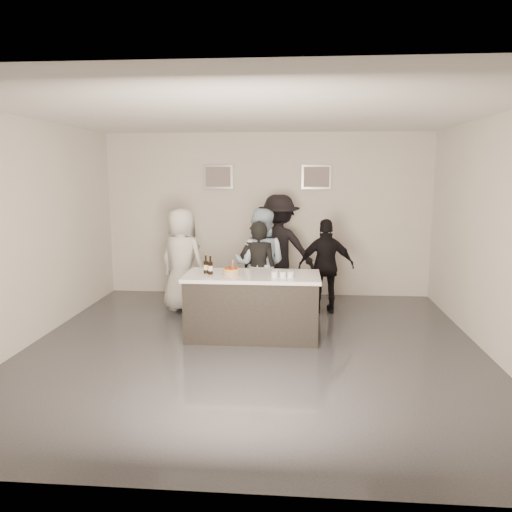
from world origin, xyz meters
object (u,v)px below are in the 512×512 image
object	(u,v)px
beer_bottle_a	(206,264)
beer_bottle_b	(210,265)
cake	(231,272)
person_main_black	(258,272)
person_main_blue	(260,264)
person_guest_left	(182,260)
bar_counter	(252,306)
person_guest_right	(326,266)
person_guest_back	(279,249)

from	to	relation	value
beer_bottle_a	beer_bottle_b	distance (m)	0.10
cake	person_main_black	size ratio (longest dim) A/B	0.14
person_main_black	person_main_blue	distance (m)	0.22
person_guest_left	beer_bottle_a	bearing A→B (deg)	141.20
bar_counter	person_main_black	bearing A→B (deg)	87.69
person_guest_right	person_main_black	bearing A→B (deg)	27.78
beer_bottle_b	bar_counter	bearing A→B (deg)	4.27
person_main_black	person_guest_left	world-z (taller)	person_guest_left
beer_bottle_a	person_main_blue	size ratio (longest dim) A/B	0.15
person_main_blue	person_guest_back	xyz separation A→B (m)	(0.26, 0.98, 0.08)
beer_bottle_a	person_guest_right	bearing A→B (deg)	37.23
person_guest_back	person_main_blue	bearing A→B (deg)	79.45
person_guest_left	person_guest_back	size ratio (longest dim) A/B	0.90
person_guest_back	person_guest_right	bearing A→B (deg)	149.42
cake	person_guest_right	world-z (taller)	person_guest_right
bar_counter	beer_bottle_b	distance (m)	0.82
cake	person_main_blue	bearing A→B (deg)	72.07
beer_bottle_b	cake	bearing A→B (deg)	-4.93
cake	person_guest_back	size ratio (longest dim) A/B	0.12
person_main_black	person_guest_right	world-z (taller)	person_main_black
beer_bottle_b	person_main_black	distance (m)	1.00
bar_counter	person_main_blue	world-z (taller)	person_main_blue
person_guest_left	person_guest_right	world-z (taller)	person_guest_left
beer_bottle_b	person_main_blue	world-z (taller)	person_main_blue
person_guest_left	person_guest_back	xyz separation A→B (m)	(1.57, 0.63, 0.10)
person_main_black	person_guest_back	world-z (taller)	person_guest_back
bar_counter	person_guest_right	bearing A→B (deg)	50.96
bar_counter	person_main_blue	xyz separation A→B (m)	(0.04, 0.92, 0.42)
cake	person_guest_back	xyz separation A→B (m)	(0.58, 1.97, 0.02)
bar_counter	person_guest_back	distance (m)	1.99
person_main_blue	bar_counter	bearing A→B (deg)	94.60
cake	beer_bottle_b	world-z (taller)	beer_bottle_b
beer_bottle_b	person_main_blue	size ratio (longest dim) A/B	0.15
person_main_black	person_guest_left	distance (m)	1.42
beer_bottle_b	person_guest_right	bearing A→B (deg)	39.80
beer_bottle_b	person_guest_back	bearing A→B (deg)	65.84
cake	beer_bottle_b	distance (m)	0.31
beer_bottle_a	person_main_black	distance (m)	1.00
beer_bottle_b	person_guest_right	world-z (taller)	person_guest_right
beer_bottle_b	person_guest_left	distance (m)	1.50
person_main_blue	person_guest_right	xyz separation A→B (m)	(1.05, 0.42, -0.10)
bar_counter	person_guest_right	world-z (taller)	person_guest_right
bar_counter	beer_bottle_b	xyz separation A→B (m)	(-0.58, -0.04, 0.58)
bar_counter	cake	world-z (taller)	cake
cake	person_main_blue	size ratio (longest dim) A/B	0.13
bar_counter	beer_bottle_a	world-z (taller)	beer_bottle_a
beer_bottle_a	beer_bottle_b	size ratio (longest dim) A/B	1.00
beer_bottle_a	person_guest_right	xyz separation A→B (m)	(1.74, 1.32, -0.26)
person_main_black	bar_counter	bearing A→B (deg)	93.19
person_main_blue	person_guest_left	xyz separation A→B (m)	(-1.32, 0.35, -0.02)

